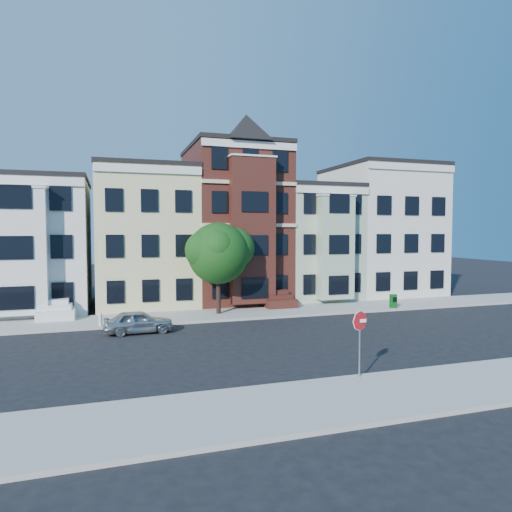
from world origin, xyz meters
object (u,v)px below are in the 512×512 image
object	(u,v)px
stop_sign	(360,339)
parked_car	(139,322)
newspaper_box	(393,301)
street_tree	(218,257)
fire_hydrant	(100,321)

from	to	relation	value
stop_sign	parked_car	bearing A→B (deg)	128.39
newspaper_box	parked_car	bearing A→B (deg)	-159.33
street_tree	parked_car	xyz separation A→B (m)	(-5.32, -3.69, -3.22)
stop_sign	newspaper_box	bearing A→B (deg)	55.12
street_tree	stop_sign	size ratio (longest dim) A/B	2.62
newspaper_box	street_tree	bearing A→B (deg)	-173.56
street_tree	stop_sign	world-z (taller)	street_tree
newspaper_box	fire_hydrant	distance (m)	19.62
newspaper_box	fire_hydrant	bearing A→B (deg)	-165.55
street_tree	parked_car	bearing A→B (deg)	-145.31
parked_car	fire_hydrant	bearing A→B (deg)	44.10
parked_car	newspaper_box	xyz separation A→B (m)	(17.59, 2.05, -0.00)
street_tree	newspaper_box	size ratio (longest dim) A/B	7.73
newspaper_box	fire_hydrant	xyz separation A→B (m)	(-19.62, -0.15, -0.19)
street_tree	parked_car	size ratio (longest dim) A/B	2.00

